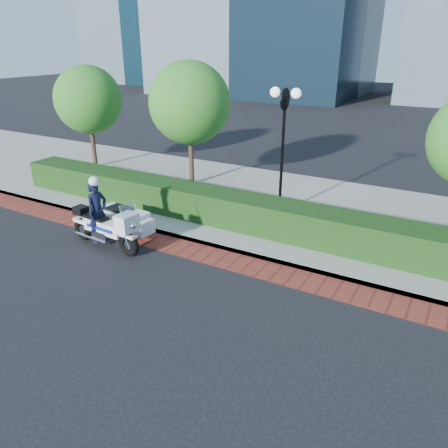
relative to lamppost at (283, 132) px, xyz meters
The scene contains 8 objects.
ground 6.07m from the lamppost, 100.89° to the right, with size 120.00×120.00×0.00m, color black.
brick_strip 4.84m from the lamppost, 105.12° to the right, with size 60.00×1.00×0.01m, color maroon.
sidewalk 3.16m from the lamppost, 141.34° to the left, with size 60.00×8.00×0.15m, color gray.
hedge_main 2.98m from the lamppost, 122.01° to the right, with size 18.00×1.20×1.00m, color black.
lamppost is the anchor object (origin of this frame).
tree_a 10.09m from the lamppost, behind, with size 3.00×3.00×4.58m.
tree_b 4.71m from the lamppost, 163.89° to the left, with size 3.20×3.20×4.89m.
police_motorcycle 6.10m from the lamppost, 129.43° to the right, with size 2.68×1.96×2.17m.
Camera 1 is at (6.35, -8.01, 5.75)m, focal length 35.00 mm.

